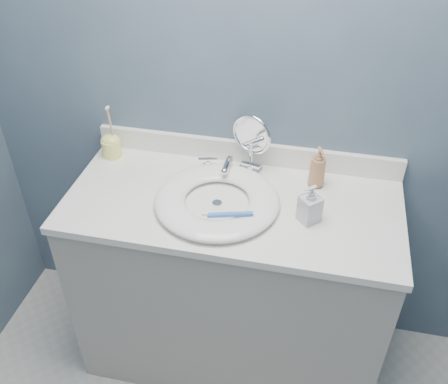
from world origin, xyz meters
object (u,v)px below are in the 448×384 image
(toothbrush_holder, at_px, (111,145))
(soap_bottle_amber, at_px, (318,167))
(makeup_mirror, at_px, (251,141))
(soap_bottle_clear, at_px, (310,204))

(toothbrush_holder, bearing_deg, soap_bottle_amber, -1.79)
(makeup_mirror, xyz_separation_m, soap_bottle_clear, (0.25, -0.25, -0.06))
(makeup_mirror, xyz_separation_m, toothbrush_holder, (-0.57, -0.02, -0.08))
(soap_bottle_clear, bearing_deg, toothbrush_holder, -148.36)
(soap_bottle_amber, height_order, toothbrush_holder, toothbrush_holder)
(soap_bottle_amber, bearing_deg, soap_bottle_clear, -116.26)
(soap_bottle_amber, xyz_separation_m, toothbrush_holder, (-0.83, 0.03, -0.03))
(soap_bottle_clear, height_order, toothbrush_holder, toothbrush_holder)
(makeup_mirror, distance_m, toothbrush_holder, 0.58)
(toothbrush_holder, bearing_deg, soap_bottle_clear, -15.93)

